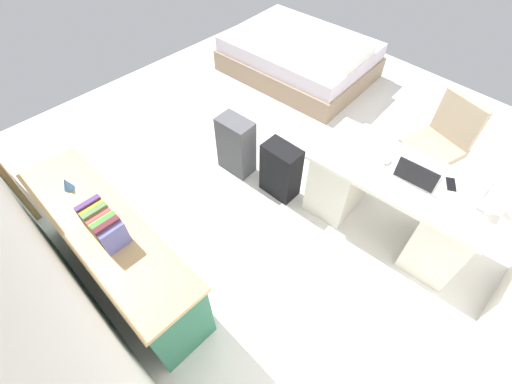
{
  "coord_description": "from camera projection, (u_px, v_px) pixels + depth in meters",
  "views": [
    {
      "loc": [
        -1.66,
        2.16,
        2.8
      ],
      "look_at": [
        -0.36,
        0.87,
        0.6
      ],
      "focal_mm": 24.95,
      "sensor_mm": 36.0,
      "label": 1
    }
  ],
  "objects": [
    {
      "name": "desk_lamp",
      "position": [
        487.0,
        183.0,
        2.41
      ],
      "size": [
        0.16,
        0.11,
        0.34
      ],
      "color": "silver",
      "rests_on": "desk"
    },
    {
      "name": "suitcase_black",
      "position": [
        281.0,
        171.0,
        3.43
      ],
      "size": [
        0.37,
        0.23,
        0.58
      ],
      "primitive_type": "cube",
      "rotation": [
        0.0,
        0.0,
        0.04
      ],
      "color": "black",
      "rests_on": "ground_plane"
    },
    {
      "name": "cell_phone_near_laptop",
      "position": [
        451.0,
        184.0,
        2.74
      ],
      "size": [
        0.13,
        0.15,
        0.01
      ],
      "primitive_type": "cube",
      "rotation": [
        0.0,
        0.0,
        0.54
      ],
      "color": "black",
      "rests_on": "desk"
    },
    {
      "name": "book_row",
      "position": [
        103.0,
        225.0,
        2.36
      ],
      "size": [
        0.36,
        0.17,
        0.23
      ],
      "color": "#5D60AA",
      "rests_on": "credenza"
    },
    {
      "name": "computer_mouse",
      "position": [
        387.0,
        161.0,
        2.89
      ],
      "size": [
        0.07,
        0.11,
        0.03
      ],
      "primitive_type": "ellipsoid",
      "rotation": [
        0.0,
        0.0,
        0.09
      ],
      "color": "white",
      "rests_on": "desk"
    },
    {
      "name": "figurine_small",
      "position": [
        67.0,
        184.0,
        2.66
      ],
      "size": [
        0.08,
        0.08,
        0.11
      ],
      "primitive_type": "cone",
      "color": "#4C7FBF",
      "rests_on": "credenza"
    },
    {
      "name": "ground_plane",
      "position": [
        289.0,
        166.0,
        3.87
      ],
      "size": [
        5.62,
        5.62,
        0.0
      ],
      "primitive_type": "plane",
      "color": "silver"
    },
    {
      "name": "office_chair",
      "position": [
        435.0,
        149.0,
        3.44
      ],
      "size": [
        0.56,
        0.56,
        0.94
      ],
      "color": "black",
      "rests_on": "ground_plane"
    },
    {
      "name": "laptop",
      "position": [
        417.0,
        176.0,
        2.74
      ],
      "size": [
        0.33,
        0.25,
        0.21
      ],
      "color": "#B7B7BC",
      "rests_on": "desk"
    },
    {
      "name": "bed",
      "position": [
        300.0,
        57.0,
        4.86
      ],
      "size": [
        2.0,
        1.54,
        0.58
      ],
      "color": "gray",
      "rests_on": "ground_plane"
    },
    {
      "name": "credenza",
      "position": [
        117.0,
        252.0,
        2.77
      ],
      "size": [
        1.8,
        0.48,
        0.74
      ],
      "color": "#28664C",
      "rests_on": "ground_plane"
    },
    {
      "name": "suitcase_spare_grey",
      "position": [
        236.0,
        146.0,
        3.62
      ],
      "size": [
        0.38,
        0.25,
        0.63
      ],
      "primitive_type": "cube",
      "rotation": [
        0.0,
        0.0,
        0.08
      ],
      "color": "#4C4C51",
      "rests_on": "ground_plane"
    },
    {
      "name": "desk",
      "position": [
        391.0,
        201.0,
        3.08
      ],
      "size": [
        1.5,
        0.79,
        0.72
      ],
      "color": "silver",
      "rests_on": "ground_plane"
    }
  ]
}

